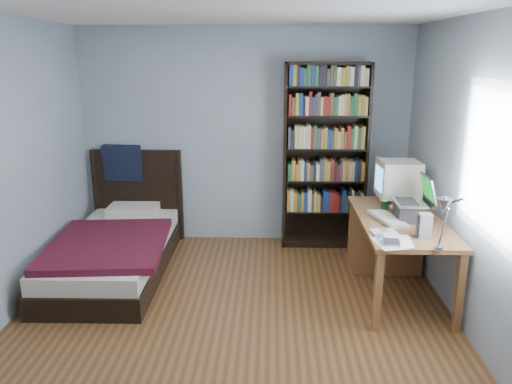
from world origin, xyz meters
TOP-DOWN VIEW (x-y plane):
  - room at (0.03, -0.00)m, footprint 4.20×4.24m
  - desk at (1.51, 1.12)m, footprint 0.75×1.50m
  - crt_monitor at (1.57, 1.19)m, footprint 0.40×0.37m
  - laptop at (1.58, 0.69)m, footprint 0.33×0.34m
  - desk_lamp at (1.50, -0.37)m, footprint 0.21×0.45m
  - keyboard at (1.37, 0.66)m, footprint 0.30×0.50m
  - speaker at (1.58, 0.25)m, footprint 0.11×0.11m
  - soda_can at (1.40, 0.93)m, footprint 0.06×0.06m
  - mouse at (1.50, 1.02)m, footprint 0.07×0.12m
  - phone_silver at (1.28, 0.38)m, footprint 0.05×0.10m
  - phone_grey at (1.23, 0.23)m, footprint 0.05×0.09m
  - external_drive at (1.27, 0.08)m, footprint 0.14×0.14m
  - bookshelf at (0.92, 1.94)m, footprint 0.95×0.30m
  - bed at (-1.29, 1.13)m, footprint 1.18×2.11m

SIDE VIEW (x-z plane):
  - bed at x=-1.29m, z-range -0.33..0.84m
  - desk at x=1.51m, z-range 0.05..0.78m
  - phone_silver at x=1.28m, z-range 0.73..0.75m
  - phone_grey at x=1.23m, z-range 0.73..0.75m
  - external_drive at x=1.27m, z-range 0.73..0.76m
  - keyboard at x=1.37m, z-range 0.72..0.77m
  - mouse at x=1.50m, z-range 0.73..0.77m
  - soda_can at x=1.40m, z-range 0.73..0.84m
  - speaker at x=1.58m, z-range 0.73..0.93m
  - laptop at x=1.58m, z-range 0.64..1.05m
  - crt_monitor at x=1.57m, z-range 0.76..1.21m
  - bookshelf at x=0.92m, z-range 0.00..2.11m
  - desk_lamp at x=1.50m, z-range 0.89..1.43m
  - room at x=0.03m, z-range 0.00..2.50m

